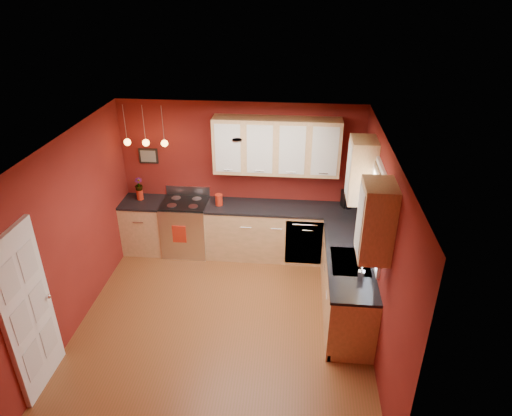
# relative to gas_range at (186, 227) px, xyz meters

# --- Properties ---
(floor) EXTENTS (4.20, 4.20, 0.00)m
(floor) POSITION_rel_gas_range_xyz_m (0.92, -1.80, -0.48)
(floor) COLOR brown
(floor) RESTS_ON ground
(ceiling) EXTENTS (4.00, 4.20, 0.02)m
(ceiling) POSITION_rel_gas_range_xyz_m (0.92, -1.80, 2.12)
(ceiling) COLOR beige
(ceiling) RESTS_ON wall_back
(wall_back) EXTENTS (4.00, 0.02, 2.60)m
(wall_back) POSITION_rel_gas_range_xyz_m (0.92, 0.30, 0.82)
(wall_back) COLOR maroon
(wall_back) RESTS_ON floor
(wall_front) EXTENTS (4.00, 0.02, 2.60)m
(wall_front) POSITION_rel_gas_range_xyz_m (0.92, -3.90, 0.82)
(wall_front) COLOR maroon
(wall_front) RESTS_ON floor
(wall_left) EXTENTS (0.02, 4.20, 2.60)m
(wall_left) POSITION_rel_gas_range_xyz_m (-1.08, -1.80, 0.82)
(wall_left) COLOR maroon
(wall_left) RESTS_ON floor
(wall_right) EXTENTS (0.02, 4.20, 2.60)m
(wall_right) POSITION_rel_gas_range_xyz_m (2.92, -1.80, 0.82)
(wall_right) COLOR maroon
(wall_right) RESTS_ON floor
(base_cabinets_back_left) EXTENTS (0.70, 0.60, 0.90)m
(base_cabinets_back_left) POSITION_rel_gas_range_xyz_m (-0.73, -0.00, -0.03)
(base_cabinets_back_left) COLOR #E1A978
(base_cabinets_back_left) RESTS_ON floor
(base_cabinets_back_right) EXTENTS (2.54, 0.60, 0.90)m
(base_cabinets_back_right) POSITION_rel_gas_range_xyz_m (1.65, -0.00, -0.03)
(base_cabinets_back_right) COLOR #E1A978
(base_cabinets_back_right) RESTS_ON floor
(base_cabinets_right) EXTENTS (0.60, 2.10, 0.90)m
(base_cabinets_right) POSITION_rel_gas_range_xyz_m (2.62, -1.35, -0.03)
(base_cabinets_right) COLOR #E1A978
(base_cabinets_right) RESTS_ON floor
(counter_back_left) EXTENTS (0.70, 0.62, 0.04)m
(counter_back_left) POSITION_rel_gas_range_xyz_m (-0.73, -0.00, 0.44)
(counter_back_left) COLOR black
(counter_back_left) RESTS_ON base_cabinets_back_left
(counter_back_right) EXTENTS (2.54, 0.62, 0.04)m
(counter_back_right) POSITION_rel_gas_range_xyz_m (1.65, -0.00, 0.44)
(counter_back_right) COLOR black
(counter_back_right) RESTS_ON base_cabinets_back_right
(counter_right) EXTENTS (0.62, 2.10, 0.04)m
(counter_right) POSITION_rel_gas_range_xyz_m (2.62, -1.35, 0.44)
(counter_right) COLOR black
(counter_right) RESTS_ON base_cabinets_right
(gas_range) EXTENTS (0.76, 0.64, 1.11)m
(gas_range) POSITION_rel_gas_range_xyz_m (0.00, 0.00, 0.00)
(gas_range) COLOR silver
(gas_range) RESTS_ON floor
(dishwasher_front) EXTENTS (0.60, 0.02, 0.80)m
(dishwasher_front) POSITION_rel_gas_range_xyz_m (2.02, -0.29, -0.03)
(dishwasher_front) COLOR silver
(dishwasher_front) RESTS_ON base_cabinets_back_right
(sink) EXTENTS (0.50, 0.70, 0.33)m
(sink) POSITION_rel_gas_range_xyz_m (2.62, -1.50, 0.43)
(sink) COLOR gray
(sink) RESTS_ON counter_right
(window) EXTENTS (0.06, 1.02, 1.22)m
(window) POSITION_rel_gas_range_xyz_m (2.89, -1.50, 1.21)
(window) COLOR white
(window) RESTS_ON wall_right
(door_left_wall) EXTENTS (0.12, 0.82, 2.05)m
(door_left_wall) POSITION_rel_gas_range_xyz_m (-1.05, -3.00, 0.54)
(door_left_wall) COLOR white
(door_left_wall) RESTS_ON floor
(upper_cabinets_back) EXTENTS (2.00, 0.35, 0.90)m
(upper_cabinets_back) POSITION_rel_gas_range_xyz_m (1.52, 0.12, 1.47)
(upper_cabinets_back) COLOR #E1A978
(upper_cabinets_back) RESTS_ON wall_back
(upper_cabinets_right) EXTENTS (0.35, 1.95, 0.90)m
(upper_cabinets_right) POSITION_rel_gas_range_xyz_m (2.75, -1.48, 1.47)
(upper_cabinets_right) COLOR #E1A978
(upper_cabinets_right) RESTS_ON wall_right
(wall_picture) EXTENTS (0.32, 0.03, 0.26)m
(wall_picture) POSITION_rel_gas_range_xyz_m (-0.63, 0.28, 1.17)
(wall_picture) COLOR black
(wall_picture) RESTS_ON wall_back
(pendant_lights) EXTENTS (0.71, 0.11, 0.66)m
(pendant_lights) POSITION_rel_gas_range_xyz_m (-0.53, -0.05, 1.53)
(pendant_lights) COLOR gray
(pendant_lights) RESTS_ON ceiling
(red_canister) EXTENTS (0.13, 0.13, 0.19)m
(red_canister) POSITION_rel_gas_range_xyz_m (0.59, -0.03, 0.56)
(red_canister) COLOR #B42613
(red_canister) RESTS_ON counter_back_right
(red_vase) EXTENTS (0.11, 0.11, 0.18)m
(red_vase) POSITION_rel_gas_range_xyz_m (-0.78, 0.06, 0.55)
(red_vase) COLOR #B42613
(red_vase) RESTS_ON counter_back_left
(flowers) EXTENTS (0.16, 0.16, 0.24)m
(flowers) POSITION_rel_gas_range_xyz_m (-0.78, 0.06, 0.73)
(flowers) COLOR #B42613
(flowers) RESTS_ON red_vase
(coffee_maker) EXTENTS (0.24, 0.23, 0.29)m
(coffee_maker) POSITION_rel_gas_range_xyz_m (2.72, 0.12, 0.59)
(coffee_maker) COLOR black
(coffee_maker) RESTS_ON counter_back_right
(soap_pump) EXTENTS (0.10, 0.10, 0.18)m
(soap_pump) POSITION_rel_gas_range_xyz_m (2.72, -1.89, 0.55)
(soap_pump) COLOR silver
(soap_pump) RESTS_ON counter_right
(dish_towel) EXTENTS (0.23, 0.02, 0.31)m
(dish_towel) POSITION_rel_gas_range_xyz_m (-0.04, -0.33, 0.04)
(dish_towel) COLOR #B42613
(dish_towel) RESTS_ON gas_range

